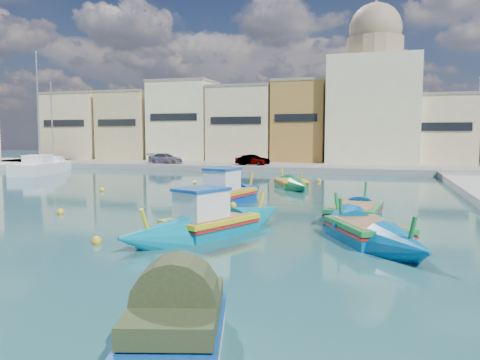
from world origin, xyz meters
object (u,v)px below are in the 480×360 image
at_px(luzzu_blue_cabin, 226,196).
at_px(tender_near, 176,327).
at_px(luzzu_turquoise_cabin, 210,225).
at_px(church_block, 374,96).
at_px(yacht_midnorth, 48,168).
at_px(luzzu_blue_south, 354,215).
at_px(yacht_north, 58,166).
at_px(luzzu_green, 291,184).
at_px(luzzu_cyan_south, 368,234).

relative_size(luzzu_blue_cabin, tender_near, 2.67).
bearing_deg(luzzu_turquoise_cabin, church_block, 83.08).
xyz_separation_m(church_block, yacht_midnorth, (-30.81, -18.67, -7.91)).
distance_m(luzzu_blue_south, yacht_north, 39.52).
xyz_separation_m(luzzu_turquoise_cabin, luzzu_green, (-0.09, 16.71, -0.10)).
height_order(luzzu_cyan_south, tender_near, luzzu_cyan_south).
distance_m(luzzu_blue_cabin, luzzu_blue_south, 8.15).
relative_size(luzzu_blue_south, yacht_midnorth, 0.71).
relative_size(church_block, luzzu_turquoise_cabin, 2.18).
bearing_deg(yacht_north, luzzu_blue_south, -33.77).
distance_m(luzzu_green, tender_near, 26.18).
xyz_separation_m(luzzu_blue_cabin, luzzu_green, (2.06, 8.47, -0.13)).
relative_size(luzzu_turquoise_cabin, yacht_midnorth, 0.69).
bearing_deg(luzzu_turquoise_cabin, luzzu_blue_south, 41.53).
distance_m(luzzu_turquoise_cabin, luzzu_blue_cabin, 8.51).
bearing_deg(yacht_north, luzzu_blue_cabin, -35.48).
bearing_deg(luzzu_cyan_south, church_block, 91.13).
xyz_separation_m(luzzu_turquoise_cabin, yacht_north, (-27.75, 26.49, 0.06)).
xyz_separation_m(luzzu_turquoise_cabin, yacht_midnorth, (-25.81, 22.50, 0.16)).
bearing_deg(yacht_midnorth, church_block, 31.22).
distance_m(church_block, luzzu_green, 26.29).
distance_m(luzzu_blue_cabin, tender_near, 18.25).
distance_m(luzzu_turquoise_cabin, luzzu_green, 16.71).
bearing_deg(luzzu_green, luzzu_blue_cabin, -103.65).
xyz_separation_m(luzzu_blue_cabin, luzzu_blue_south, (7.25, -3.72, -0.10)).
bearing_deg(church_block, yacht_north, -155.85).
bearing_deg(luzzu_blue_cabin, church_block, 77.77).
distance_m(tender_near, yacht_north, 47.11).
bearing_deg(luzzu_cyan_south, luzzu_blue_cabin, 135.80).
xyz_separation_m(luzzu_green, yacht_north, (-27.66, 9.78, 0.16)).
height_order(luzzu_blue_cabin, yacht_north, yacht_north).
relative_size(luzzu_blue_cabin, yacht_midnorth, 0.69).
distance_m(luzzu_turquoise_cabin, tender_near, 9.74).
height_order(luzzu_green, luzzu_blue_south, luzzu_blue_south).
bearing_deg(luzzu_blue_cabin, luzzu_turquoise_cabin, -75.43).
bearing_deg(luzzu_cyan_south, luzzu_green, 109.97).
height_order(luzzu_blue_cabin, tender_near, luzzu_blue_cabin).
bearing_deg(luzzu_blue_south, luzzu_cyan_south, -80.18).
relative_size(church_block, luzzu_cyan_south, 2.44).
xyz_separation_m(church_block, yacht_north, (-32.75, -14.68, -8.01)).
distance_m(church_block, tender_near, 51.14).
xyz_separation_m(church_block, luzzu_turquoise_cabin, (-5.00, -41.18, -8.07)).
relative_size(church_block, tender_near, 5.82).
distance_m(church_block, yacht_north, 36.77).
height_order(yacht_north, yacht_midnorth, yacht_midnorth).
bearing_deg(luzzu_turquoise_cabin, luzzu_green, 90.29).
bearing_deg(yacht_north, luzzu_cyan_south, -37.75).
bearing_deg(tender_near, church_block, 87.60).
height_order(church_block, luzzu_green, church_block).
xyz_separation_m(church_block, luzzu_cyan_south, (0.80, -40.66, -8.15)).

